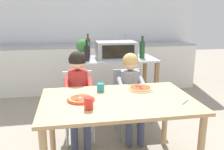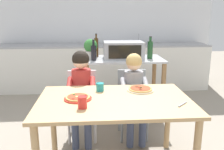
{
  "view_description": "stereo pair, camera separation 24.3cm",
  "coord_description": "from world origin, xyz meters",
  "px_view_note": "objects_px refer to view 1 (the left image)",
  "views": [
    {
      "loc": [
        -0.42,
        -2.02,
        1.5
      ],
      "look_at": [
        0.0,
        0.3,
        0.89
      ],
      "focal_mm": 38.76,
      "sensor_mm": 36.0,
      "label": 1
    },
    {
      "loc": [
        -0.17,
        -2.05,
        1.5
      ],
      "look_at": [
        0.0,
        0.3,
        0.89
      ],
      "focal_mm": 38.76,
      "sensor_mm": 36.0,
      "label": 2
    }
  ],
  "objects_px": {
    "bottle_slim_sauce": "(88,47)",
    "drinking_cup_teal": "(101,87)",
    "dining_chair_left": "(79,101)",
    "pizza_plate_cream": "(140,88)",
    "toaster_oven": "(116,50)",
    "kitchen_island_cart": "(116,78)",
    "potted_herb_plant": "(83,49)",
    "pizza_plate_red_rimmed": "(81,99)",
    "drinking_cup_red": "(89,103)",
    "serving_spoon": "(185,102)",
    "bottle_squat_spirits": "(142,49)",
    "dining_table": "(118,109)",
    "dining_chair_right": "(128,98)",
    "child_in_grey_shirt": "(131,86)",
    "bottle_brown_beer": "(87,53)"
  },
  "relations": [
    {
      "from": "child_in_grey_shirt",
      "to": "drinking_cup_red",
      "type": "xyz_separation_m",
      "value": [
        -0.56,
        -0.79,
        0.13
      ]
    },
    {
      "from": "drinking_cup_teal",
      "to": "kitchen_island_cart",
      "type": "bearing_deg",
      "value": 70.94
    },
    {
      "from": "pizza_plate_cream",
      "to": "toaster_oven",
      "type": "bearing_deg",
      "value": 92.65
    },
    {
      "from": "pizza_plate_cream",
      "to": "serving_spoon",
      "type": "distance_m",
      "value": 0.51
    },
    {
      "from": "kitchen_island_cart",
      "to": "dining_chair_right",
      "type": "height_order",
      "value": "kitchen_island_cart"
    },
    {
      "from": "child_in_grey_shirt",
      "to": "pizza_plate_red_rimmed",
      "type": "relative_size",
      "value": 4.1
    },
    {
      "from": "serving_spoon",
      "to": "kitchen_island_cart",
      "type": "bearing_deg",
      "value": 102.72
    },
    {
      "from": "dining_chair_left",
      "to": "pizza_plate_red_rimmed",
      "type": "bearing_deg",
      "value": -89.98
    },
    {
      "from": "kitchen_island_cart",
      "to": "pizza_plate_cream",
      "type": "height_order",
      "value": "kitchen_island_cart"
    },
    {
      "from": "dining_chair_left",
      "to": "pizza_plate_cream",
      "type": "height_order",
      "value": "dining_chair_left"
    },
    {
      "from": "pizza_plate_red_rimmed",
      "to": "drinking_cup_red",
      "type": "relative_size",
      "value": 2.51
    },
    {
      "from": "bottle_brown_beer",
      "to": "drinking_cup_red",
      "type": "xyz_separation_m",
      "value": [
        -0.09,
        -1.36,
        -0.2
      ]
    },
    {
      "from": "bottle_slim_sauce",
      "to": "drinking_cup_teal",
      "type": "distance_m",
      "value": 1.23
    },
    {
      "from": "bottle_slim_sauce",
      "to": "dining_table",
      "type": "xyz_separation_m",
      "value": [
        0.14,
        -1.46,
        -0.37
      ]
    },
    {
      "from": "dining_chair_right",
      "to": "pizza_plate_cream",
      "type": "xyz_separation_m",
      "value": [
        -0.0,
        -0.49,
        0.27
      ]
    },
    {
      "from": "child_in_grey_shirt",
      "to": "pizza_plate_cream",
      "type": "bearing_deg",
      "value": -90.02
    },
    {
      "from": "pizza_plate_cream",
      "to": "drinking_cup_teal",
      "type": "height_order",
      "value": "drinking_cup_teal"
    },
    {
      "from": "bottle_slim_sauce",
      "to": "dining_chair_right",
      "type": "height_order",
      "value": "bottle_slim_sauce"
    },
    {
      "from": "dining_table",
      "to": "drinking_cup_teal",
      "type": "bearing_deg",
      "value": 115.82
    },
    {
      "from": "toaster_oven",
      "to": "serving_spoon",
      "type": "bearing_deg",
      "value": -77.21
    },
    {
      "from": "potted_herb_plant",
      "to": "dining_chair_right",
      "type": "relative_size",
      "value": 0.33
    },
    {
      "from": "toaster_oven",
      "to": "pizza_plate_red_rimmed",
      "type": "relative_size",
      "value": 2.19
    },
    {
      "from": "bottle_squat_spirits",
      "to": "bottle_slim_sauce",
      "type": "distance_m",
      "value": 0.78
    },
    {
      "from": "potted_herb_plant",
      "to": "drinking_cup_teal",
      "type": "xyz_separation_m",
      "value": [
        0.1,
        -1.08,
        -0.24
      ]
    },
    {
      "from": "serving_spoon",
      "to": "drinking_cup_teal",
      "type": "bearing_deg",
      "value": 147.78
    },
    {
      "from": "potted_herb_plant",
      "to": "drinking_cup_teal",
      "type": "height_order",
      "value": "potted_herb_plant"
    },
    {
      "from": "toaster_oven",
      "to": "dining_chair_left",
      "type": "xyz_separation_m",
      "value": [
        -0.56,
        -0.56,
        -0.51
      ]
    },
    {
      "from": "dining_chair_left",
      "to": "serving_spoon",
      "type": "xyz_separation_m",
      "value": [
        0.9,
        -0.91,
        0.27
      ]
    },
    {
      "from": "dining_table",
      "to": "dining_chair_left",
      "type": "xyz_separation_m",
      "value": [
        -0.33,
        0.73,
        -0.16
      ]
    },
    {
      "from": "dining_table",
      "to": "serving_spoon",
      "type": "height_order",
      "value": "serving_spoon"
    },
    {
      "from": "child_in_grey_shirt",
      "to": "serving_spoon",
      "type": "xyz_separation_m",
      "value": [
        0.28,
        -0.78,
        0.08
      ]
    },
    {
      "from": "dining_chair_left",
      "to": "drinking_cup_teal",
      "type": "xyz_separation_m",
      "value": [
        0.21,
        -0.47,
        0.3
      ]
    },
    {
      "from": "bottle_squat_spirits",
      "to": "bottle_slim_sauce",
      "type": "bearing_deg",
      "value": 163.53
    },
    {
      "from": "dining_chair_right",
      "to": "dining_chair_left",
      "type": "bearing_deg",
      "value": 179.96
    },
    {
      "from": "dining_chair_right",
      "to": "serving_spoon",
      "type": "xyz_separation_m",
      "value": [
        0.28,
        -0.9,
        0.27
      ]
    },
    {
      "from": "bottle_slim_sauce",
      "to": "drinking_cup_teal",
      "type": "relative_size",
      "value": 4.18
    },
    {
      "from": "potted_herb_plant",
      "to": "drinking_cup_red",
      "type": "distance_m",
      "value": 1.54
    },
    {
      "from": "bottle_slim_sauce",
      "to": "drinking_cup_teal",
      "type": "height_order",
      "value": "bottle_slim_sauce"
    },
    {
      "from": "child_in_grey_shirt",
      "to": "drinking_cup_red",
      "type": "bearing_deg",
      "value": -125.25
    },
    {
      "from": "kitchen_island_cart",
      "to": "bottle_squat_spirits",
      "type": "height_order",
      "value": "bottle_squat_spirits"
    },
    {
      "from": "kitchen_island_cart",
      "to": "pizza_plate_cream",
      "type": "relative_size",
      "value": 4.16
    },
    {
      "from": "bottle_slim_sauce",
      "to": "child_in_grey_shirt",
      "type": "distance_m",
      "value": 1.02
    },
    {
      "from": "pizza_plate_cream",
      "to": "dining_table",
      "type": "bearing_deg",
      "value": -139.8
    },
    {
      "from": "toaster_oven",
      "to": "drinking_cup_red",
      "type": "bearing_deg",
      "value": -109.13
    },
    {
      "from": "dining_chair_right",
      "to": "drinking_cup_red",
      "type": "distance_m",
      "value": 1.12
    },
    {
      "from": "pizza_plate_red_rimmed",
      "to": "drinking_cup_teal",
      "type": "height_order",
      "value": "drinking_cup_teal"
    },
    {
      "from": "dining_chair_right",
      "to": "drinking_cup_red",
      "type": "bearing_deg",
      "value": -121.52
    },
    {
      "from": "bottle_brown_beer",
      "to": "potted_herb_plant",
      "type": "bearing_deg",
      "value": 103.59
    },
    {
      "from": "drinking_cup_red",
      "to": "serving_spoon",
      "type": "xyz_separation_m",
      "value": [
        0.84,
        0.01,
        -0.04
      ]
    },
    {
      "from": "toaster_oven",
      "to": "potted_herb_plant",
      "type": "height_order",
      "value": "potted_herb_plant"
    }
  ]
}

